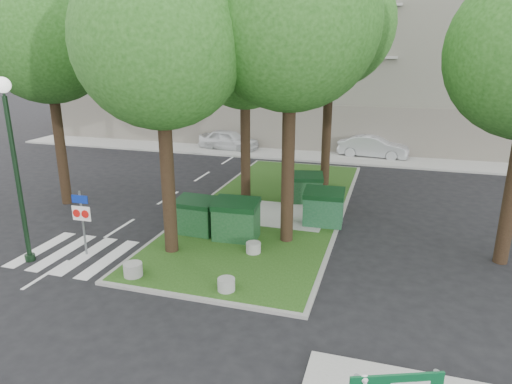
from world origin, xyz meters
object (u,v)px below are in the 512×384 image
at_px(tree_median_near_right, 295,2).
at_px(dumpster_b, 236,220).
at_px(tree_street_left, 47,23).
at_px(tree_median_far, 334,11).
at_px(bollard_right, 226,284).
at_px(tree_median_mid, 247,41).
at_px(car_silver, 373,147).
at_px(tree_median_near_left, 162,24).
at_px(street_lamp, 13,150).
at_px(bollard_mid, 253,248).
at_px(litter_bin, 335,201).
at_px(traffic_sign_pole, 82,214).
at_px(dumpster_d, 324,207).
at_px(bollard_left, 133,270).
at_px(car_white, 229,140).
at_px(dumpster_a, 196,216).
at_px(dumpster_c, 306,188).

relative_size(tree_median_near_right, dumpster_b, 6.98).
bearing_deg(tree_street_left, tree_median_far, 29.28).
bearing_deg(bollard_right, tree_street_left, 149.98).
xyz_separation_m(tree_median_mid, dumpster_b, (1.16, -4.95, -6.15)).
xyz_separation_m(tree_street_left, car_silver, (12.58, 13.44, -6.93)).
distance_m(tree_median_near_left, bollard_right, 7.77).
bearing_deg(street_lamp, bollard_right, -1.35).
bearing_deg(bollard_mid, tree_median_mid, 109.52).
height_order(tree_median_near_left, bollard_mid, tree_median_near_left).
bearing_deg(tree_median_near_right, litter_bin, 73.99).
bearing_deg(tree_median_near_left, traffic_sign_pole, -161.02).
relative_size(bollard_right, street_lamp, 0.08).
height_order(tree_median_mid, traffic_sign_pole, tree_median_mid).
height_order(tree_median_near_left, traffic_sign_pole, tree_median_near_left).
height_order(dumpster_b, dumpster_d, dumpster_b).
bearing_deg(dumpster_d, bollard_left, -131.70).
xyz_separation_m(tree_median_near_left, bollard_right, (2.62, -2.06, -7.02)).
bearing_deg(street_lamp, traffic_sign_pole, 32.24).
bearing_deg(tree_street_left, bollard_right, -30.02).
bearing_deg(car_white, tree_median_near_left, -160.41).
relative_size(tree_median_mid, bollard_mid, 20.22).
relative_size(litter_bin, car_white, 0.17).
bearing_deg(dumpster_d, street_lamp, -149.41).
height_order(tree_median_near_left, bollard_right, tree_median_near_left).
height_order(tree_median_mid, tree_street_left, tree_street_left).
xyz_separation_m(dumpster_b, traffic_sign_pole, (-4.47, -2.52, 0.61)).
relative_size(dumpster_a, dumpster_c, 0.93).
bearing_deg(dumpster_c, litter_bin, -34.44).
bearing_deg(dumpster_b, dumpster_d, 37.03).
bearing_deg(litter_bin, tree_median_near_right, -106.01).
xyz_separation_m(dumpster_c, car_silver, (2.32, 10.52, -0.03)).
distance_m(dumpster_a, dumpster_c, 5.73).
relative_size(tree_median_far, tree_street_left, 1.08).
distance_m(tree_median_near_left, tree_street_left, 7.83).
bearing_deg(traffic_sign_pole, dumpster_b, 27.86).
relative_size(tree_median_far, bollard_left, 21.28).
distance_m(tree_street_left, car_silver, 19.67).
xyz_separation_m(tree_median_near_right, car_silver, (2.08, 14.94, -7.27)).
bearing_deg(street_lamp, bollard_left, -2.36).
bearing_deg(tree_street_left, dumpster_b, -12.68).
bearing_deg(litter_bin, car_silver, 85.01).
xyz_separation_m(tree_median_mid, bollard_right, (2.12, -8.56, -6.68)).
bearing_deg(car_silver, tree_median_near_right, 178.24).
distance_m(dumpster_a, car_silver, 16.24).
bearing_deg(bollard_mid, tree_street_left, 163.01).
bearing_deg(bollard_right, car_white, 109.95).
height_order(bollard_left, car_silver, car_silver).
relative_size(bollard_left, car_white, 0.13).
relative_size(tree_median_near_left, car_white, 2.53).
distance_m(tree_street_left, dumpster_c, 12.70).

